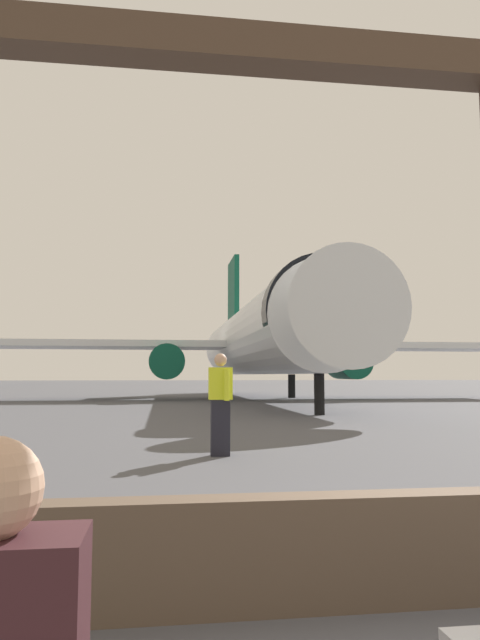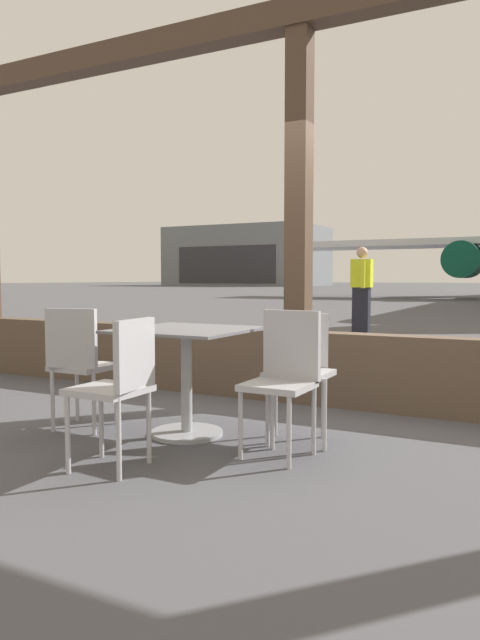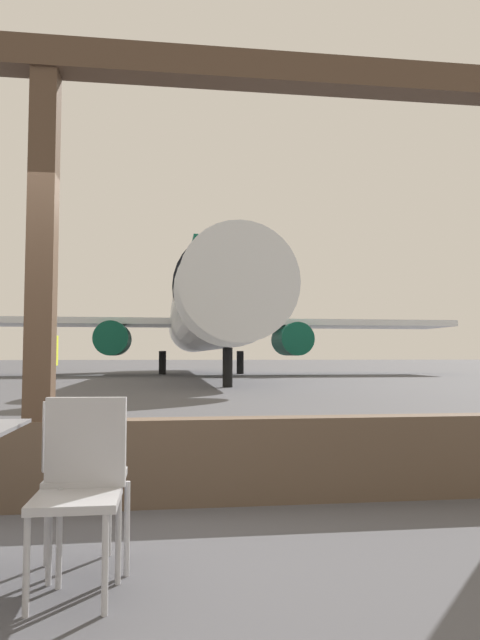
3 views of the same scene
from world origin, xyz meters
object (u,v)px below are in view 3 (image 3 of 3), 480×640
(cafe_chair_aisle_right, at_px, (84,464))
(airplane, at_px, (206,316))
(cafe_chair_window_right, at_px, (81,477))
(ground_crew_worker, at_px, (46,368))

(cafe_chair_aisle_right, xyz_separation_m, airplane, (2.65, 28.57, 2.83))
(cafe_chair_window_right, height_order, ground_crew_worker, ground_crew_worker)
(cafe_chair_aisle_right, relative_size, airplane, 0.03)
(cafe_chair_aisle_right, relative_size, ground_crew_worker, 0.51)
(airplane, xyz_separation_m, ground_crew_worker, (-4.40, -20.96, -2.47))
(cafe_chair_window_right, xyz_separation_m, airplane, (2.61, 28.91, 2.83))
(cafe_chair_aisle_right, height_order, ground_crew_worker, ground_crew_worker)
(airplane, distance_m, ground_crew_worker, 21.56)
(cafe_chair_aisle_right, xyz_separation_m, ground_crew_worker, (-1.75, 7.61, 0.36))
(cafe_chair_aisle_right, distance_m, airplane, 28.83)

